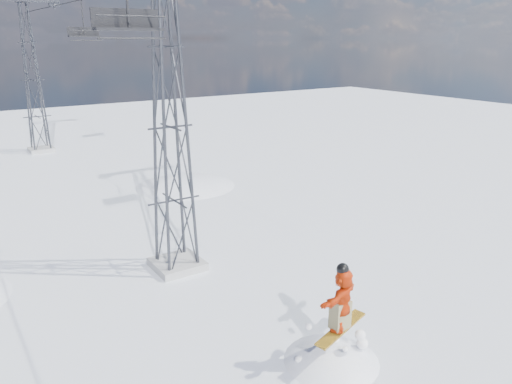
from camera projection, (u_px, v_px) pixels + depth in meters
snow_terrain at (5, 355)px, 29.78m from camera, size 39.00×37.00×22.00m
lift_tower_near at (171, 128)px, 17.75m from camera, size 5.20×1.80×11.43m
lift_tower_far at (33, 81)px, 37.64m from camera, size 5.20×1.80×11.43m
lift_chair_near at (128, 21)px, 13.57m from camera, size 1.90×0.55×2.36m
lift_chair_mid at (84, 33)px, 32.11m from camera, size 2.00×0.58×2.48m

